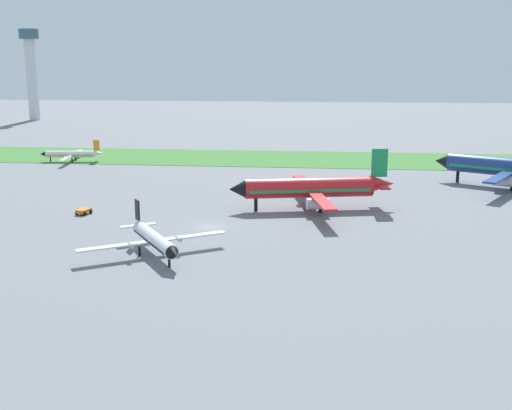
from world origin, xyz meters
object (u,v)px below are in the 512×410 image
Objects in this scene: airplane_foreground_turboprop at (154,239)px; baggage_cart_near_gate at (84,211)px; airplane_parked_jet_far at (512,168)px; control_tower at (31,67)px; airplane_taxiing_turboprop at (71,154)px; airplane_midfield_jet at (312,188)px.

airplane_foreground_turboprop is 27.02m from baggage_cart_near_gate.
control_tower is (-159.01, 131.39, 17.89)m from airplane_parked_jet_far.
airplane_taxiing_turboprop is at bearing -61.17° from control_tower.
airplane_foreground_turboprop is at bearing 112.14° from airplane_taxiing_turboprop.
airplane_foreground_turboprop is 209.20m from control_tower.
airplane_taxiing_turboprop is at bearing 175.68° from airplane_foreground_turboprop.
airplane_foreground_turboprop is at bearing 70.15° from airplane_parked_jet_far.
airplane_taxiing_turboprop is 75.90m from airplane_midfield_jet.
airplane_taxiing_turboprop is 125.47m from control_tower.
airplane_midfield_jet is at bearing 111.71° from airplane_foreground_turboprop.
control_tower is at bearing -67.94° from airplane_taxiing_turboprop.
airplane_parked_jet_far is at bearing 160.26° from airplane_taxiing_turboprop.
airplane_foreground_turboprop reaches higher than airplane_taxiing_turboprop.
baggage_cart_near_gate is 183.14m from control_tower.
baggage_cart_near_gate is at bearing -62.80° from control_tower.
airplane_taxiing_turboprop is at bearing 39.62° from baggage_cart_near_gate.
airplane_midfield_jet is 0.77× the size of control_tower.
airplane_parked_jet_far reaches higher than airplane_taxiing_turboprop.
airplane_midfield_jet is 10.35× the size of baggage_cart_near_gate.
airplane_taxiing_turboprop is 101.89m from airplane_parked_jet_far.
airplane_parked_jet_far is 81.79m from baggage_cart_near_gate.
baggage_cart_near_gate is at bearing -0.48° from airplane_midfield_jet.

